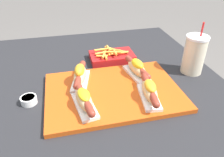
# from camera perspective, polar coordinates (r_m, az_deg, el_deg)

# --- Properties ---
(patio_table) EXTENTS (1.09, 1.18, 0.70)m
(patio_table) POSITION_cam_1_polar(r_m,az_deg,el_deg) (1.18, -3.17, -15.23)
(patio_table) COLOR #232326
(patio_table) RESTS_ON ground_plane
(serving_tray) EXTENTS (0.53, 0.37, 0.02)m
(serving_tray) POSITION_cam_1_polar(r_m,az_deg,el_deg) (0.87, 0.30, -3.41)
(serving_tray) COLOR #CC4C14
(serving_tray) RESTS_ON patio_table
(hot_dog_0) EXTENTS (0.08, 0.20, 0.07)m
(hot_dog_0) POSITION_cam_1_polar(r_m,az_deg,el_deg) (0.77, -7.30, -5.47)
(hot_dog_0) COLOR white
(hot_dog_0) RESTS_ON serving_tray
(hot_dog_1) EXTENTS (0.08, 0.20, 0.07)m
(hot_dog_1) POSITION_cam_1_polar(r_m,az_deg,el_deg) (0.81, 9.78, -3.18)
(hot_dog_1) COLOR white
(hot_dog_1) RESTS_ON serving_tray
(hot_dog_2) EXTENTS (0.10, 0.20, 0.08)m
(hot_dog_2) POSITION_cam_1_polar(r_m,az_deg,el_deg) (0.90, -8.36, 0.89)
(hot_dog_2) COLOR white
(hot_dog_2) RESTS_ON serving_tray
(hot_dog_3) EXTENTS (0.09, 0.20, 0.07)m
(hot_dog_3) POSITION_cam_1_polar(r_m,az_deg,el_deg) (0.95, 6.54, 2.66)
(hot_dog_3) COLOR white
(hot_dog_3) RESTS_ON serving_tray
(sauce_bowl) EXTENTS (0.06, 0.06, 0.03)m
(sauce_bowl) POSITION_cam_1_polar(r_m,az_deg,el_deg) (0.88, -20.92, -5.20)
(sauce_bowl) COLOR white
(sauce_bowl) RESTS_ON patio_table
(drink_cup) EXTENTS (0.10, 0.10, 0.23)m
(drink_cup) POSITION_cam_1_polar(r_m,az_deg,el_deg) (1.05, 20.68, 5.87)
(drink_cup) COLOR beige
(drink_cup) RESTS_ON patio_table
(fries_basket) EXTENTS (0.22, 0.14, 0.06)m
(fries_basket) POSITION_cam_1_polar(r_m,az_deg,el_deg) (1.11, -0.06, 5.81)
(fries_basket) COLOR #B21919
(fries_basket) RESTS_ON patio_table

